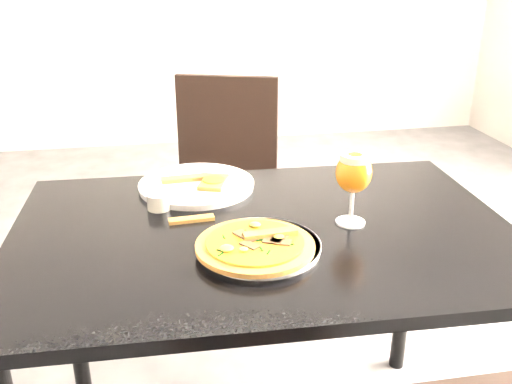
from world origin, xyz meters
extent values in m
cube|color=black|center=(0.06, -0.11, 0.73)|extent=(1.23, 0.85, 0.03)
cylinder|color=black|center=(-0.47, 0.25, 0.36)|extent=(0.05, 0.05, 0.72)
cylinder|color=black|center=(0.61, 0.21, 0.36)|extent=(0.05, 0.05, 0.72)
cube|color=black|center=(0.05, 0.70, 0.46)|extent=(0.54, 0.54, 0.04)
cylinder|color=black|center=(-0.17, 0.59, 0.22)|extent=(0.04, 0.04, 0.44)
cylinder|color=black|center=(0.15, 0.48, 0.22)|extent=(0.04, 0.04, 0.44)
cylinder|color=black|center=(-0.06, 0.92, 0.22)|extent=(0.04, 0.04, 0.44)
cylinder|color=black|center=(0.27, 0.80, 0.22)|extent=(0.04, 0.04, 0.44)
cube|color=black|center=(0.11, 0.88, 0.71)|extent=(0.39, 0.16, 0.43)
cylinder|color=white|center=(0.03, -0.21, 0.76)|extent=(0.28, 0.28, 0.01)
cylinder|color=#A37527|center=(0.02, -0.23, 0.77)|extent=(0.26, 0.26, 0.01)
cylinder|color=#B7510F|center=(0.02, -0.23, 0.78)|extent=(0.21, 0.21, 0.01)
cube|color=#48321F|center=(0.04, -0.23, 0.78)|extent=(0.05, 0.03, 0.00)
cube|color=#48321F|center=(0.02, -0.18, 0.78)|extent=(0.03, 0.05, 0.00)
cube|color=#48321F|center=(-0.05, -0.23, 0.78)|extent=(0.05, 0.03, 0.00)
cube|color=#48321F|center=(0.02, -0.26, 0.78)|extent=(0.03, 0.05, 0.00)
ellipsoid|color=#CDCD43|center=(0.03, -0.22, 0.79)|extent=(0.02, 0.02, 0.01)
ellipsoid|color=#CDCD43|center=(0.00, -0.16, 0.79)|extent=(0.02, 0.02, 0.01)
ellipsoid|color=#CDCD43|center=(0.00, -0.23, 0.79)|extent=(0.02, 0.02, 0.01)
ellipsoid|color=#CDCD43|center=(-0.01, -0.29, 0.79)|extent=(0.02, 0.02, 0.01)
ellipsoid|color=#CDCD43|center=(0.03, -0.24, 0.79)|extent=(0.02, 0.02, 0.01)
cube|color=#0C460C|center=(0.02, -0.22, 0.78)|extent=(0.01, 0.02, 0.00)
cube|color=#0C460C|center=(0.01, -0.19, 0.78)|extent=(0.00, 0.02, 0.00)
cube|color=#0C460C|center=(-0.02, -0.17, 0.78)|extent=(0.01, 0.02, 0.00)
cube|color=#0C460C|center=(-0.01, -0.21, 0.78)|extent=(0.02, 0.01, 0.00)
cube|color=#0C460C|center=(-0.04, -0.21, 0.78)|extent=(0.02, 0.01, 0.00)
cube|color=#0C460C|center=(0.00, -0.23, 0.78)|extent=(0.02, 0.01, 0.00)
cube|color=#0C460C|center=(-0.02, -0.25, 0.78)|extent=(0.02, 0.01, 0.00)
cube|color=#0C460C|center=(-0.02, -0.29, 0.78)|extent=(0.01, 0.02, 0.00)
cube|color=#0C460C|center=(0.01, -0.26, 0.78)|extent=(0.01, 0.02, 0.00)
cube|color=#0C460C|center=(0.03, -0.28, 0.78)|extent=(0.01, 0.02, 0.00)
cube|color=#0C460C|center=(0.02, -0.24, 0.78)|extent=(0.01, 0.02, 0.00)
cube|color=#0C460C|center=(0.05, -0.25, 0.78)|extent=(0.02, 0.01, 0.00)
cube|color=#0C460C|center=(0.09, -0.23, 0.78)|extent=(0.02, 0.00, 0.00)
cube|color=#0C460C|center=(0.04, -0.22, 0.78)|extent=(0.02, 0.01, 0.00)
cube|color=#0C460C|center=(0.06, -0.19, 0.78)|extent=(0.01, 0.01, 0.00)
cube|color=#A37527|center=(0.06, -0.22, 0.79)|extent=(0.12, 0.04, 0.01)
cylinder|color=white|center=(-0.07, 0.18, 0.76)|extent=(0.35, 0.35, 0.02)
cube|color=#A37527|center=(-0.10, 0.20, 0.77)|extent=(0.13, 0.04, 0.01)
cube|color=#A37527|center=(-0.03, 0.15, 0.77)|extent=(0.10, 0.13, 0.01)
cylinder|color=#B7510F|center=(-0.03, 0.15, 0.78)|extent=(0.06, 0.06, 0.00)
cube|color=#A37527|center=(-0.11, -0.04, 0.75)|extent=(0.11, 0.03, 0.01)
cylinder|color=#B5B2A3|center=(-0.18, 0.05, 0.77)|extent=(0.06, 0.06, 0.04)
cylinder|color=gold|center=(-0.18, 0.05, 0.78)|extent=(0.05, 0.05, 0.01)
cylinder|color=silver|center=(0.27, -0.12, 0.75)|extent=(0.07, 0.07, 0.01)
cylinder|color=silver|center=(0.27, -0.12, 0.79)|extent=(0.01, 0.01, 0.08)
ellipsoid|color=#A4580F|center=(0.27, -0.12, 0.88)|extent=(0.09, 0.09, 0.10)
cylinder|color=silver|center=(0.27, -0.12, 0.92)|extent=(0.07, 0.07, 0.02)
camera|label=1|loc=(-0.19, -1.31, 1.36)|focal=40.00mm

